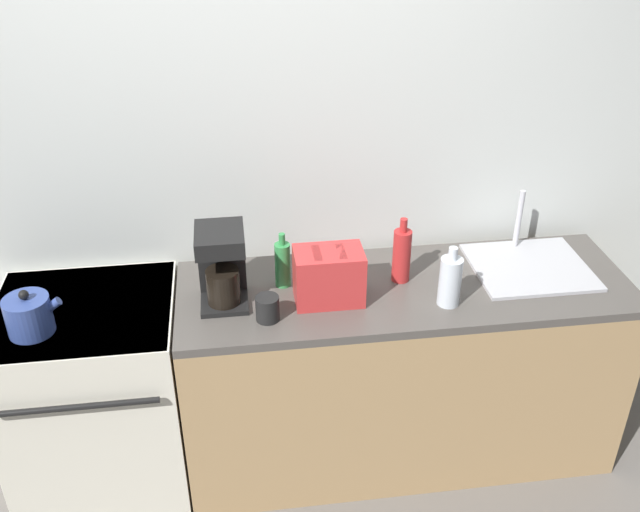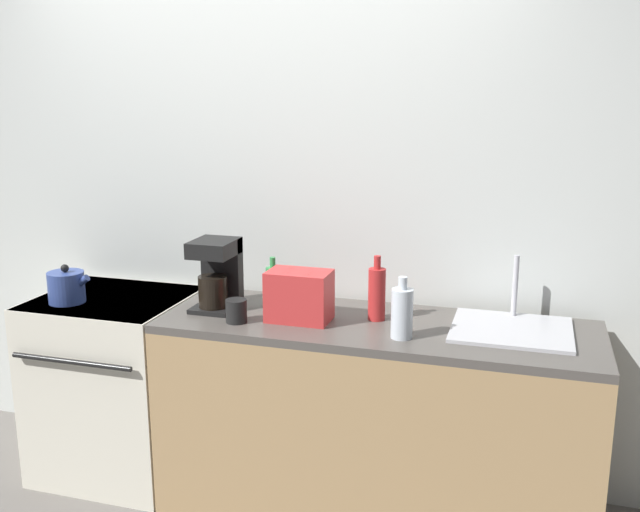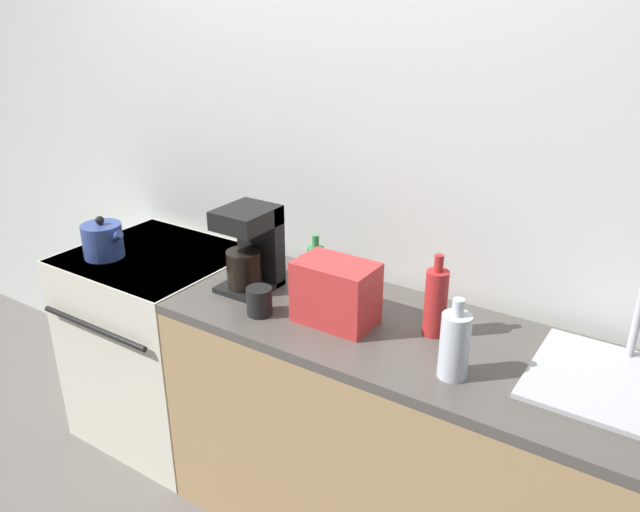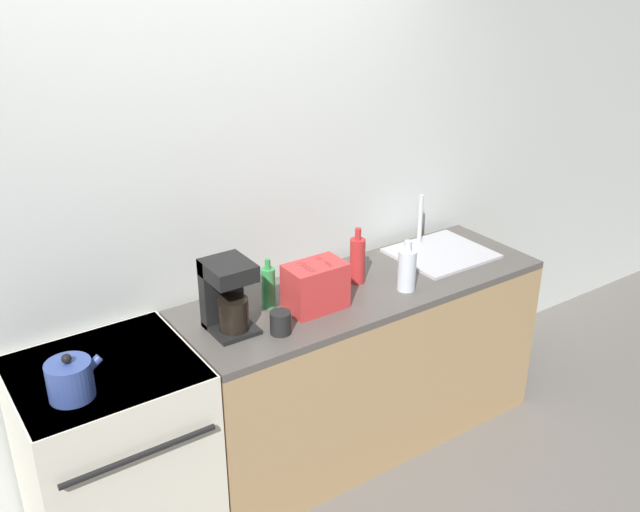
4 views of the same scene
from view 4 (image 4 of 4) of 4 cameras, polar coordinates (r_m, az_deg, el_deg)
The scene contains 11 objects.
wall_back at distance 3.26m, azimuth -9.56°, elevation 3.77°, with size 8.00×0.05×2.60m.
stove at distance 3.19m, azimuth -16.02°, elevation -15.07°, with size 0.70×0.67×0.89m.
counter_block at distance 3.67m, azimuth 3.43°, elevation -8.51°, with size 1.85×0.62×0.89m.
kettle at distance 2.77m, azimuth -19.33°, elevation -9.30°, with size 0.21×0.17×0.18m.
toaster at distance 3.18m, azimuth -0.37°, elevation -2.44°, with size 0.27×0.17×0.22m.
coffee_maker at distance 3.02m, azimuth -7.44°, elevation -2.99°, with size 0.18×0.21×0.32m.
sink_tray at distance 3.81m, azimuth 9.58°, elevation 0.35°, with size 0.48×0.43×0.28m.
bottle_red at distance 3.42m, azimuth 3.01°, elevation -0.31°, with size 0.07×0.07×0.28m.
bottle_green at distance 3.21m, azimuth -4.15°, elevation -2.48°, with size 0.06×0.06×0.24m.
bottle_clear at distance 3.37m, azimuth 6.97°, elevation -1.07°, with size 0.09×0.09×0.25m.
cup_black at distance 3.02m, azimuth -3.18°, elevation -5.35°, with size 0.09×0.09×0.10m.
Camera 4 is at (-1.25, -2.10, 2.43)m, focal length 40.00 mm.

